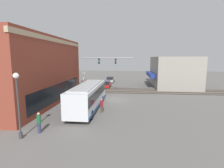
% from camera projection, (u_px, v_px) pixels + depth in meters
% --- Properties ---
extents(ground_plane, '(120.00, 120.00, 0.00)m').
position_uv_depth(ground_plane, '(115.00, 99.00, 26.65)').
color(ground_plane, '#605E5B').
extents(brick_building, '(19.33, 11.58, 9.13)m').
position_uv_depth(brick_building, '(19.00, 70.00, 24.53)').
color(brick_building, brown).
rests_on(brick_building, ground).
extents(shop_building, '(13.15, 9.88, 6.54)m').
position_uv_depth(shop_building, '(173.00, 72.00, 38.87)').
color(shop_building, gray).
rests_on(shop_building, ground).
extents(city_bus, '(10.84, 2.59, 3.11)m').
position_uv_depth(city_bus, '(88.00, 96.00, 21.35)').
color(city_bus, silver).
rests_on(city_bus, ground).
extents(traffic_signal_gantry, '(0.42, 8.72, 6.68)m').
position_uv_depth(traffic_signal_gantry, '(97.00, 66.00, 30.17)').
color(traffic_signal_gantry, gray).
rests_on(traffic_signal_gantry, ground).
extents(crossing_signal, '(1.41, 1.18, 3.81)m').
position_uv_depth(crossing_signal, '(84.00, 81.00, 30.40)').
color(crossing_signal, gray).
rests_on(crossing_signal, ground).
extents(streetlamp, '(0.44, 0.44, 5.20)m').
position_uv_depth(streetlamp, '(18.00, 100.00, 13.31)').
color(streetlamp, '#38383A').
rests_on(streetlamp, ground).
extents(rail_track_near, '(2.60, 60.00, 0.15)m').
position_uv_depth(rail_track_near, '(118.00, 92.00, 32.55)').
color(rail_track_near, '#332D28').
rests_on(rail_track_near, ground).
extents(rail_track_far, '(2.60, 60.00, 0.15)m').
position_uv_depth(rail_track_far, '(119.00, 89.00, 35.70)').
color(rail_track_far, '#332D28').
rests_on(rail_track_far, ground).
extents(parked_car_red, '(4.90, 1.82, 1.40)m').
position_uv_depth(parked_car_red, '(106.00, 84.00, 37.52)').
color(parked_car_red, '#B21E19').
rests_on(parked_car_red, ground).
extents(parked_car_silver, '(4.74, 1.82, 1.46)m').
position_uv_depth(parked_car_silver, '(110.00, 80.00, 45.45)').
color(parked_car_silver, '#B7B7BC').
rests_on(parked_car_silver, ground).
extents(pedestrian_near_bus, '(0.34, 0.34, 1.63)m').
position_uv_depth(pedestrian_near_bus, '(102.00, 105.00, 20.24)').
color(pedestrian_near_bus, '#473828').
rests_on(pedestrian_near_bus, ground).
extents(pedestrian_by_lamp, '(0.34, 0.34, 1.79)m').
position_uv_depth(pedestrian_by_lamp, '(39.00, 122.00, 14.66)').
color(pedestrian_by_lamp, '#2D3351').
rests_on(pedestrian_by_lamp, ground).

